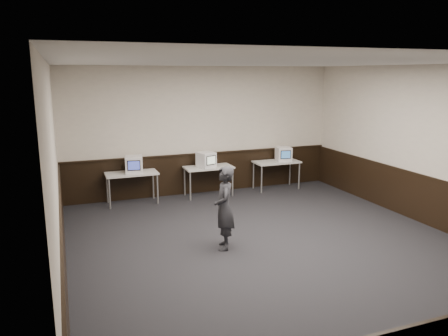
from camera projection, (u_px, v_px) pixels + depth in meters
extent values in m
plane|color=black|center=(274.00, 248.00, 7.72)|extent=(8.00, 8.00, 0.00)
plane|color=white|center=(279.00, 62.00, 7.04)|extent=(8.00, 8.00, 0.00)
plane|color=beige|center=(203.00, 131.00, 11.04)|extent=(7.00, 0.00, 7.00)
plane|color=beige|center=(55.00, 176.00, 6.17)|extent=(0.00, 8.00, 8.00)
plane|color=beige|center=(435.00, 147.00, 8.59)|extent=(0.00, 8.00, 8.00)
cube|color=black|center=(204.00, 173.00, 11.25)|extent=(6.98, 0.04, 1.00)
cube|color=black|center=(63.00, 249.00, 6.41)|extent=(0.04, 7.98, 1.00)
cube|color=black|center=(429.00, 201.00, 8.82)|extent=(0.04, 7.98, 1.00)
cube|color=black|center=(204.00, 153.00, 11.12)|extent=(6.98, 0.06, 0.04)
cube|color=silver|center=(132.00, 173.00, 10.20)|extent=(1.20, 0.60, 0.04)
cylinder|color=#999999|center=(110.00, 194.00, 9.86)|extent=(0.04, 0.04, 0.71)
cylinder|color=#999999|center=(158.00, 189.00, 10.24)|extent=(0.04, 0.04, 0.71)
cylinder|color=#999999|center=(107.00, 188.00, 10.32)|extent=(0.04, 0.04, 0.71)
cylinder|color=#999999|center=(153.00, 184.00, 10.70)|extent=(0.04, 0.04, 0.71)
cube|color=silver|center=(208.00, 167.00, 10.86)|extent=(1.20, 0.60, 0.04)
cylinder|color=#999999|center=(190.00, 186.00, 10.52)|extent=(0.04, 0.04, 0.71)
cylinder|color=#999999|center=(233.00, 182.00, 10.90)|extent=(0.04, 0.04, 0.71)
cylinder|color=#999999|center=(185.00, 182.00, 10.98)|extent=(0.04, 0.04, 0.71)
cylinder|color=#999999|center=(225.00, 178.00, 11.35)|extent=(0.04, 0.04, 0.71)
cube|color=silver|center=(277.00, 162.00, 11.51)|extent=(1.20, 0.60, 0.04)
cylinder|color=#999999|center=(262.00, 180.00, 11.17)|extent=(0.04, 0.04, 0.71)
cylinder|color=#999999|center=(299.00, 176.00, 11.55)|extent=(0.04, 0.04, 0.71)
cylinder|color=#999999|center=(253.00, 175.00, 11.63)|extent=(0.04, 0.04, 0.71)
cylinder|color=#999999|center=(290.00, 172.00, 12.01)|extent=(0.04, 0.04, 0.71)
cube|color=white|center=(134.00, 164.00, 10.14)|extent=(0.46, 0.47, 0.39)
cube|color=black|center=(134.00, 165.00, 9.94)|extent=(0.29, 0.06, 0.24)
cube|color=#343F9A|center=(134.00, 166.00, 9.93)|extent=(0.25, 0.05, 0.20)
cube|color=white|center=(206.00, 160.00, 10.74)|extent=(0.48, 0.49, 0.37)
cube|color=black|center=(211.00, 160.00, 10.59)|extent=(0.27, 0.11, 0.22)
cube|color=beige|center=(211.00, 160.00, 10.58)|extent=(0.23, 0.08, 0.19)
cube|color=white|center=(283.00, 154.00, 11.52)|extent=(0.44, 0.45, 0.37)
cube|color=black|center=(286.00, 155.00, 11.32)|extent=(0.28, 0.07, 0.22)
cube|color=#3668A1|center=(286.00, 155.00, 11.31)|extent=(0.24, 0.05, 0.19)
imported|color=#27272C|center=(224.00, 208.00, 7.57)|extent=(0.50, 0.62, 1.48)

